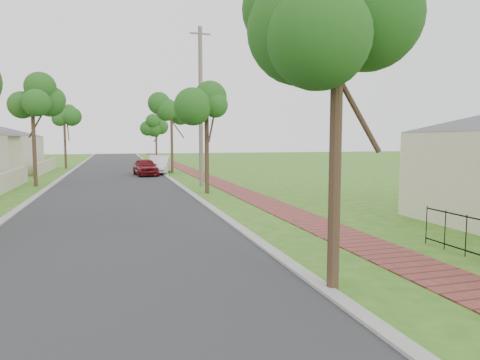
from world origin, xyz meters
name	(u,v)px	position (x,y,z in m)	size (l,w,h in m)	color
ground	(333,331)	(0.00, 0.00, 0.00)	(160.00, 160.00, 0.00)	#326919
road	(116,188)	(-3.00, 20.00, 0.00)	(7.00, 120.00, 0.02)	#28282B
kerb_right	(179,186)	(0.65, 20.00, 0.00)	(0.30, 120.00, 0.10)	#9E9E99
kerb_left	(46,190)	(-6.65, 20.00, 0.00)	(0.30, 120.00, 0.10)	#9E9E99
sidewalk	(222,184)	(3.25, 20.00, 0.00)	(1.50, 120.00, 0.03)	brown
street_trees	(116,114)	(-2.87, 26.84, 4.54)	(10.70, 37.65, 5.89)	#382619
parked_car_red	(146,167)	(-0.81, 27.68, 0.65)	(1.53, 3.80, 1.30)	maroon
parked_car_white	(159,165)	(0.40, 29.34, 0.72)	(1.53, 4.38, 1.44)	white
near_tree	(338,42)	(0.80, 1.50, 4.42)	(2.16, 2.16, 5.55)	#382619
utility_pole	(201,107)	(1.88, 19.48, 4.65)	(1.20, 0.24, 9.18)	#706257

